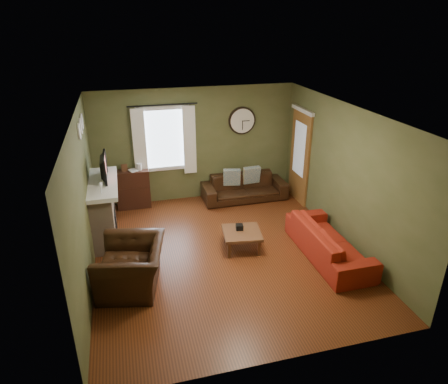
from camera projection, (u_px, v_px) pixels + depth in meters
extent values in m
cube|color=#582812|center=(224.00, 253.00, 7.35)|extent=(4.60, 5.20, 0.00)
cube|color=white|center=(224.00, 113.00, 6.29)|extent=(4.60, 5.20, 0.00)
cube|color=#50562F|center=(83.00, 203.00, 6.29)|extent=(0.00, 5.20, 2.60)
cube|color=#50562F|center=(345.00, 176.00, 7.36)|extent=(0.00, 5.20, 2.60)
cube|color=#50562F|center=(195.00, 145.00, 9.12)|extent=(4.60, 0.00, 2.60)
cube|color=#50562F|center=(283.00, 276.00, 4.52)|extent=(4.60, 0.00, 2.60)
cube|color=tan|center=(103.00, 212.00, 7.65)|extent=(0.40, 1.40, 1.10)
cube|color=black|center=(115.00, 223.00, 7.80)|extent=(0.04, 0.60, 0.55)
cube|color=white|center=(101.00, 184.00, 7.42)|extent=(0.58, 1.60, 0.08)
imported|color=black|center=(101.00, 170.00, 7.47)|extent=(0.08, 0.60, 0.35)
cube|color=#994C3F|center=(105.00, 167.00, 7.47)|extent=(0.02, 0.62, 0.36)
cylinder|color=white|center=(79.00, 131.00, 6.61)|extent=(0.28, 0.28, 0.03)
cylinder|color=white|center=(81.00, 126.00, 6.92)|extent=(0.28, 0.28, 0.03)
cylinder|color=white|center=(82.00, 121.00, 7.23)|extent=(0.28, 0.28, 0.03)
cylinder|color=black|center=(163.00, 105.00, 8.46)|extent=(0.03, 0.03, 1.50)
cube|color=white|center=(140.00, 144.00, 8.66)|extent=(0.28, 0.04, 1.55)
cube|color=white|center=(190.00, 140.00, 8.92)|extent=(0.28, 0.04, 1.55)
cube|color=brown|center=(300.00, 157.00, 9.09)|extent=(0.05, 0.90, 2.10)
imported|color=brown|center=(129.00, 168.00, 8.68)|extent=(0.24, 0.28, 0.02)
imported|color=black|center=(244.00, 187.00, 9.42)|extent=(1.96, 0.77, 0.57)
cube|color=gray|center=(232.00, 177.00, 9.32)|extent=(0.41, 0.21, 0.40)
cube|color=gray|center=(251.00, 175.00, 9.45)|extent=(0.41, 0.15, 0.41)
imported|color=maroon|center=(329.00, 241.00, 7.15)|extent=(0.81, 2.06, 0.60)
imported|color=black|center=(132.00, 266.00, 6.32)|extent=(1.22, 1.34, 0.75)
cube|color=black|center=(239.00, 228.00, 7.41)|extent=(0.15, 0.15, 0.10)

